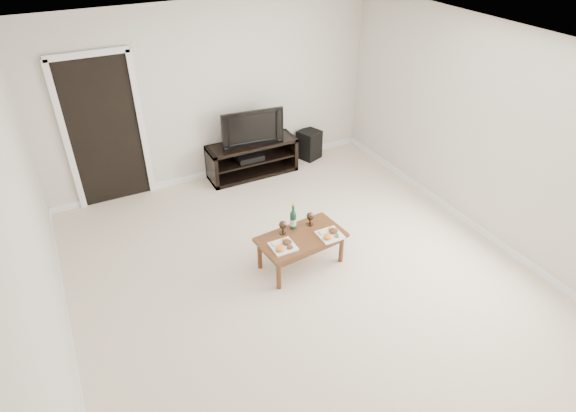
# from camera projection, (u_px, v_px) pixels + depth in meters

# --- Properties ---
(floor) EXTENTS (5.50, 5.50, 0.00)m
(floor) POSITION_uv_depth(u_px,v_px,m) (302.00, 277.00, 5.58)
(floor) COLOR beige
(floor) RESTS_ON ground
(back_wall) EXTENTS (5.00, 0.04, 2.60)m
(back_wall) POSITION_uv_depth(u_px,v_px,m) (212.00, 94.00, 6.93)
(back_wall) COLOR beige
(back_wall) RESTS_ON ground
(ceiling) EXTENTS (5.00, 5.50, 0.04)m
(ceiling) POSITION_uv_depth(u_px,v_px,m) (306.00, 48.00, 4.14)
(ceiling) COLOR white
(ceiling) RESTS_ON back_wall
(doorway) EXTENTS (0.90, 0.02, 2.05)m
(doorway) POSITION_uv_depth(u_px,v_px,m) (105.00, 133.00, 6.46)
(doorway) COLOR black
(doorway) RESTS_ON ground
(media_console) EXTENTS (1.39, 0.45, 0.55)m
(media_console) POSITION_uv_depth(u_px,v_px,m) (252.00, 159.00, 7.47)
(media_console) COLOR black
(media_console) RESTS_ON ground
(television) EXTENTS (0.95, 0.22, 0.54)m
(television) POSITION_uv_depth(u_px,v_px,m) (251.00, 126.00, 7.16)
(television) COLOR black
(television) RESTS_ON media_console
(av_receiver) EXTENTS (0.40, 0.30, 0.08)m
(av_receiver) POSITION_uv_depth(u_px,v_px,m) (249.00, 157.00, 7.41)
(av_receiver) COLOR black
(av_receiver) RESTS_ON media_console
(subwoofer) EXTENTS (0.41, 0.41, 0.48)m
(subwoofer) POSITION_uv_depth(u_px,v_px,m) (309.00, 144.00, 7.96)
(subwoofer) COLOR black
(subwoofer) RESTS_ON ground
(coffee_table) EXTENTS (1.05, 0.64, 0.42)m
(coffee_table) POSITION_uv_depth(u_px,v_px,m) (301.00, 250.00, 5.67)
(coffee_table) COLOR #572E18
(coffee_table) RESTS_ON ground
(plate_left) EXTENTS (0.27, 0.27, 0.07)m
(plate_left) POSITION_uv_depth(u_px,v_px,m) (283.00, 245.00, 5.36)
(plate_left) COLOR white
(plate_left) RESTS_ON coffee_table
(plate_right) EXTENTS (0.27, 0.27, 0.07)m
(plate_right) POSITION_uv_depth(u_px,v_px,m) (330.00, 233.00, 5.54)
(plate_right) COLOR white
(plate_right) RESTS_ON coffee_table
(wine_bottle) EXTENTS (0.07, 0.07, 0.35)m
(wine_bottle) POSITION_uv_depth(u_px,v_px,m) (293.00, 216.00, 5.59)
(wine_bottle) COLOR #0F3820
(wine_bottle) RESTS_ON coffee_table
(goblet_left) EXTENTS (0.09, 0.09, 0.17)m
(goblet_left) POSITION_uv_depth(u_px,v_px,m) (283.00, 227.00, 5.55)
(goblet_left) COLOR #32251B
(goblet_left) RESTS_ON coffee_table
(goblet_right) EXTENTS (0.09, 0.09, 0.17)m
(goblet_right) POSITION_uv_depth(u_px,v_px,m) (310.00, 219.00, 5.69)
(goblet_right) COLOR #32251B
(goblet_right) RESTS_ON coffee_table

